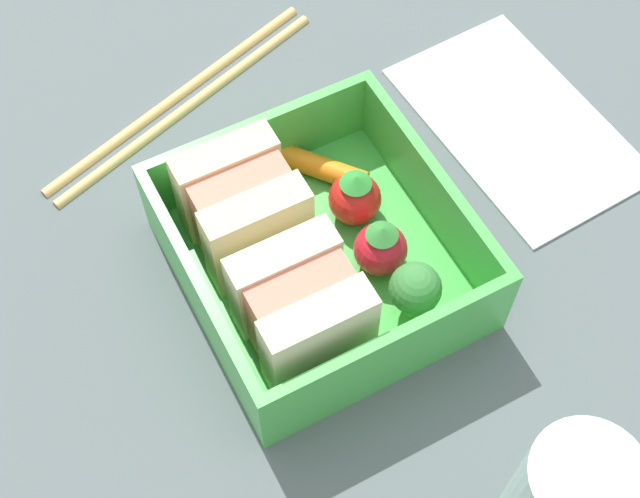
# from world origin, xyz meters

# --- Properties ---
(ground_plane) EXTENTS (1.20, 1.20, 0.02)m
(ground_plane) POSITION_xyz_m (0.00, 0.00, -0.01)
(ground_plane) COLOR #4F5A5A
(bento_tray) EXTENTS (0.15, 0.15, 0.01)m
(bento_tray) POSITION_xyz_m (0.00, 0.00, 0.01)
(bento_tray) COLOR green
(bento_tray) RESTS_ON ground_plane
(bento_rim) EXTENTS (0.15, 0.15, 0.04)m
(bento_rim) POSITION_xyz_m (0.00, 0.00, 0.03)
(bento_rim) COLOR green
(bento_rim) RESTS_ON bento_tray
(sandwich_left) EXTENTS (0.06, 0.06, 0.06)m
(sandwich_left) POSITION_xyz_m (-0.03, 0.03, 0.04)
(sandwich_left) COLOR beige
(sandwich_left) RESTS_ON bento_tray
(sandwich_center_left) EXTENTS (0.06, 0.06, 0.06)m
(sandwich_center_left) POSITION_xyz_m (0.03, 0.03, 0.04)
(sandwich_center_left) COLOR beige
(sandwich_center_left) RESTS_ON bento_tray
(broccoli_floret) EXTENTS (0.03, 0.03, 0.04)m
(broccoli_floret) POSITION_xyz_m (-0.05, -0.03, 0.03)
(broccoli_floret) COLOR #8EBC6C
(broccoli_floret) RESTS_ON bento_tray
(strawberry_far_left) EXTENTS (0.03, 0.03, 0.04)m
(strawberry_far_left) POSITION_xyz_m (-0.02, -0.03, 0.03)
(strawberry_far_left) COLOR red
(strawberry_far_left) RESTS_ON bento_tray
(strawberry_left) EXTENTS (0.03, 0.03, 0.04)m
(strawberry_left) POSITION_xyz_m (0.02, -0.03, 0.03)
(strawberry_left) COLOR red
(strawberry_left) RESTS_ON bento_tray
(carrot_stick_far_left) EXTENTS (0.05, 0.04, 0.01)m
(carrot_stick_far_left) POSITION_xyz_m (0.05, -0.03, 0.02)
(carrot_stick_far_left) COLOR orange
(carrot_stick_far_left) RESTS_ON bento_tray
(chopstick_pair) EXTENTS (0.08, 0.21, 0.01)m
(chopstick_pair) POSITION_xyz_m (0.15, 0.02, 0.00)
(chopstick_pair) COLOR tan
(chopstick_pair) RESTS_ON ground_plane
(folded_napkin) EXTENTS (0.16, 0.11, 0.00)m
(folded_napkin) POSITION_xyz_m (0.04, -0.16, 0.00)
(folded_napkin) COLOR white
(folded_napkin) RESTS_ON ground_plane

